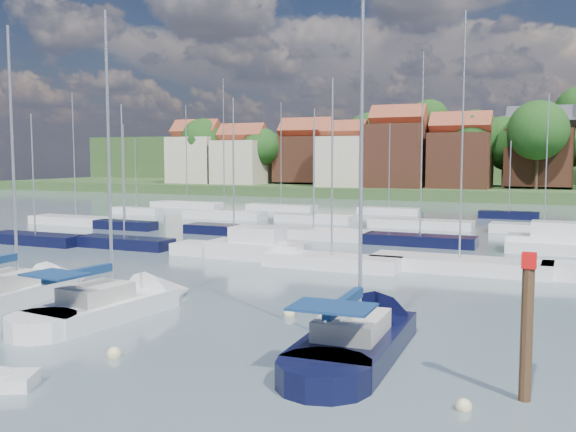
% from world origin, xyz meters
% --- Properties ---
extents(ground, '(260.00, 260.00, 0.00)m').
position_xyz_m(ground, '(0.00, 40.00, 0.00)').
color(ground, '#4C5F67').
rests_on(ground, ground).
extents(sailboat_left, '(3.52, 10.71, 14.37)m').
position_xyz_m(sailboat_left, '(-10.29, 4.35, 0.36)').
color(sailboat_left, silver).
rests_on(sailboat_left, ground).
extents(sailboat_centre, '(3.89, 10.82, 14.44)m').
position_xyz_m(sailboat_centre, '(-4.00, 3.89, 0.36)').
color(sailboat_centre, silver).
rests_on(sailboat_centre, ground).
extents(sailboat_navy, '(3.51, 11.54, 15.83)m').
position_xyz_m(sailboat_navy, '(7.50, 3.57, 0.36)').
color(sailboat_navy, black).
rests_on(sailboat_navy, ground).
extents(timber_piling, '(0.40, 0.40, 6.58)m').
position_xyz_m(timber_piling, '(13.39, 0.01, 1.25)').
color(timber_piling, '#4C331E').
rests_on(timber_piling, ground).
extents(buoy_c, '(0.46, 0.46, 0.46)m').
position_xyz_m(buoy_c, '(-4.53, -1.63, 0.00)').
color(buoy_c, '#D85914').
rests_on(buoy_c, ground).
extents(buoy_d, '(0.53, 0.53, 0.53)m').
position_xyz_m(buoy_d, '(-0.14, -1.56, 0.00)').
color(buoy_d, beige).
rests_on(buoy_d, ground).
extents(buoy_e, '(0.53, 0.53, 0.53)m').
position_xyz_m(buoy_e, '(3.15, 6.31, 0.00)').
color(buoy_e, beige).
rests_on(buoy_e, ground).
extents(buoy_f, '(0.46, 0.46, 0.46)m').
position_xyz_m(buoy_f, '(11.89, -1.43, 0.00)').
color(buoy_f, beige).
rests_on(buoy_f, ground).
extents(marina_field, '(79.62, 41.41, 15.93)m').
position_xyz_m(marina_field, '(1.91, 35.15, 0.43)').
color(marina_field, silver).
rests_on(marina_field, ground).
extents(far_shore_town, '(212.46, 90.00, 22.27)m').
position_xyz_m(far_shore_town, '(2.23, 132.67, 4.61)').
color(far_shore_town, '#3B582C').
rests_on(far_shore_town, ground).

